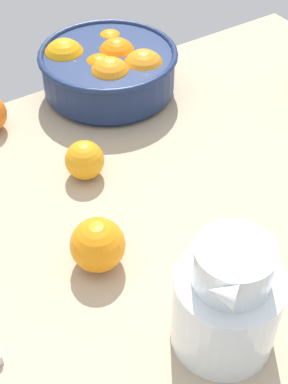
{
  "coord_description": "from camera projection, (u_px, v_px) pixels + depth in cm",
  "views": [
    {
      "loc": [
        -28.13,
        -47.91,
        64.23
      ],
      "look_at": [
        3.03,
        0.6,
        8.81
      ],
      "focal_mm": 52.15,
      "sensor_mm": 36.0,
      "label": 1
    }
  ],
  "objects": [
    {
      "name": "juice_pitcher",
      "position": [
        226.0,
        306.0,
        0.69
      ],
      "size": [
        15.56,
        13.61,
        18.02
      ],
      "color": "white",
      "rests_on": "ground_plane"
    },
    {
      "name": "ground_plane",
      "position": [
        130.0,
        250.0,
        0.86
      ],
      "size": [
        140.86,
        89.96,
        3.0
      ],
      "primitive_type": "cube",
      "color": "tan"
    },
    {
      "name": "loose_orange_3",
      "position": [
        98.0,
        245.0,
        0.79
      ],
      "size": [
        7.98,
        7.98,
        7.98
      ],
      "primitive_type": "sphere",
      "color": "orange",
      "rests_on": "ground_plane"
    },
    {
      "name": "loose_orange_1",
      "position": [
        85.0,
        160.0,
        0.93
      ],
      "size": [
        6.69,
        6.69,
        6.69
      ],
      "primitive_type": "sphere",
      "color": "orange",
      "rests_on": "ground_plane"
    },
    {
      "name": "fruit_bowl",
      "position": [
        108.0,
        69.0,
        1.1
      ],
      "size": [
        27.4,
        27.4,
        11.0
      ],
      "color": "navy",
      "rests_on": "ground_plane"
    }
  ]
}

